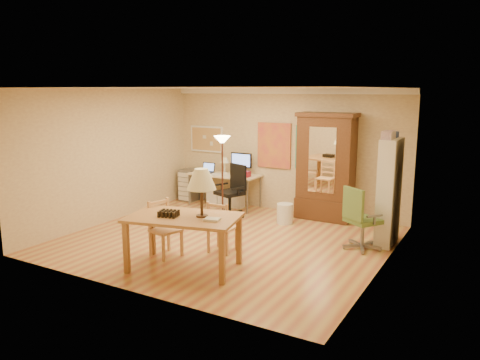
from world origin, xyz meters
The scene contains 16 objects.
floor centered at (0.00, 0.00, 0.00)m, with size 5.50×5.50×0.00m, color #A95F3C.
crown_molding centered at (0.00, 2.46, 2.64)m, with size 5.50×0.08×0.12m, color white.
corkboard centered at (-2.05, 2.47, 1.50)m, with size 0.90×0.04×0.62m, color tan.
art_panel_left centered at (-0.25, 2.47, 1.45)m, with size 0.80×0.04×1.00m, color gold.
art_panel_right centered at (0.65, 2.47, 1.45)m, with size 0.75×0.04×0.95m, color teal.
dining_table centered at (0.25, -1.42, 0.97)m, with size 1.82×1.33×1.54m.
ladder_chair_back centered at (0.26, -0.57, 0.41)m, with size 0.42×0.40×0.87m.
ladder_chair_left centered at (-0.45, -1.18, 0.43)m, with size 0.50×0.51×0.92m.
torchiere_lamp centered at (-0.54, 0.76, 1.44)m, with size 0.33×0.33×1.79m.
computer_desk centered at (-1.31, 2.16, 0.46)m, with size 1.66×0.73×1.26m.
office_chair_black centered at (-0.76, 1.46, 0.30)m, with size 0.68×0.68×1.11m.
office_chair_green centered at (2.23, 0.73, 0.29)m, with size 0.68×0.68×1.08m.
drawer_cart centered at (-2.40, 2.21, 0.38)m, with size 0.38×0.46×0.77m.
armoire centered at (1.05, 2.24, 0.96)m, with size 1.21×0.57×2.22m.
bookshelf centered at (2.55, 1.25, 0.92)m, with size 0.28×0.74×1.86m.
wastebin centered at (0.47, 1.51, 0.20)m, with size 0.33×0.33×0.41m, color silver.
Camera 1 is at (4.23, -6.89, 2.67)m, focal length 35.00 mm.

